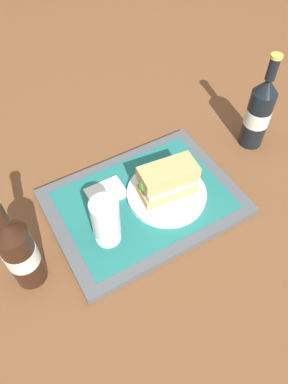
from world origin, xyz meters
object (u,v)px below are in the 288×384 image
sandwich (166,181)px  beer_glass (106,220)px  plate (167,194)px  beer_bottle (19,251)px  second_bottle (259,112)px

sandwich → beer_glass: 0.17m
plate → beer_bottle: size_ratio=0.71×
sandwich → beer_glass: size_ratio=1.09×
beer_glass → sandwich: bearing=-168.4°
plate → sandwich: sandwich is taller
beer_glass → second_bottle: 0.49m
plate → sandwich: 0.05m
beer_glass → second_bottle: size_ratio=0.47×
beer_bottle → second_bottle: (-0.66, -0.08, 0.00)m
sandwich → beer_bottle: 0.35m
plate → beer_bottle: 0.36m
plate → second_bottle: 0.33m
beer_bottle → sandwich: bearing=-175.9°
beer_bottle → second_bottle: same height
beer_bottle → second_bottle: size_ratio=1.00×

